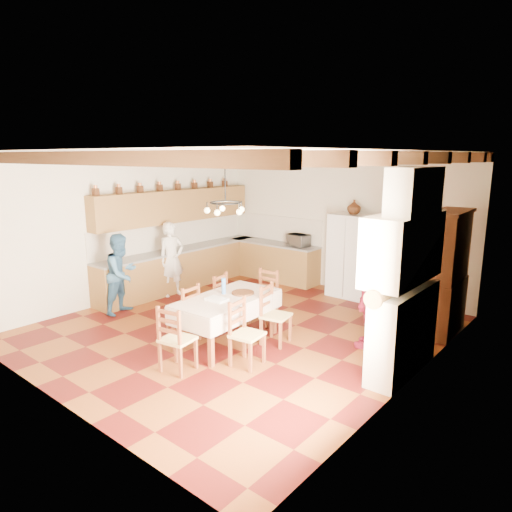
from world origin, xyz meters
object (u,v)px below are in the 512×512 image
at_px(person_man, 172,259).
at_px(chair_left_near, 183,313).
at_px(chair_right_far, 276,315).
at_px(microwave, 298,240).
at_px(chair_end_far, 263,297).
at_px(refrigerator, 353,255).
at_px(chair_right_near, 247,333).
at_px(chair_left_far, 213,299).
at_px(hutch, 447,273).
at_px(person_woman_red, 370,300).
at_px(chair_end_near, 177,338).
at_px(person_woman_blue, 122,274).
at_px(dining_table, 227,302).

bearing_deg(person_man, chair_left_near, -114.87).
height_order(chair_right_far, microwave, microwave).
height_order(chair_right_far, chair_end_far, same).
distance_m(refrigerator, chair_right_near, 4.01).
relative_size(chair_left_near, chair_right_far, 1.00).
distance_m(refrigerator, chair_left_far, 3.35).
xyz_separation_m(hutch, person_woman_red, (-0.69, -1.35, -0.28)).
bearing_deg(chair_left_near, hutch, 129.05).
bearing_deg(chair_end_near, microwave, -84.97).
relative_size(chair_right_near, person_woman_blue, 0.63).
bearing_deg(refrigerator, hutch, -21.66).
bearing_deg(refrigerator, chair_right_near, -82.62).
bearing_deg(person_woman_red, person_man, -95.07).
xyz_separation_m(chair_left_near, chair_right_near, (1.35, 0.01, 0.00)).
relative_size(chair_left_far, chair_end_far, 1.00).
distance_m(chair_right_far, person_woman_red, 1.48).
height_order(chair_left_far, microwave, microwave).
distance_m(chair_right_far, microwave, 3.56).
height_order(refrigerator, microwave, refrigerator).
relative_size(hutch, person_woman_red, 1.37).
bearing_deg(chair_left_near, person_man, -132.06).
bearing_deg(chair_right_near, dining_table, 55.32).
distance_m(refrigerator, chair_end_far, 2.56).
distance_m(dining_table, chair_right_near, 0.89).
height_order(chair_end_far, person_woman_blue, person_woman_blue).
bearing_deg(chair_right_near, chair_left_near, 82.84).
bearing_deg(chair_left_near, chair_end_far, 156.93).
xyz_separation_m(chair_right_far, microwave, (-1.72, 3.07, 0.56)).
distance_m(dining_table, chair_left_far, 0.86).
bearing_deg(person_man, chair_end_near, -117.61).
xyz_separation_m(chair_end_far, microwave, (-0.99, 2.49, 0.56)).
height_order(refrigerator, chair_right_far, refrigerator).
relative_size(person_man, person_woman_red, 1.04).
bearing_deg(person_woman_red, hutch, 145.42).
xyz_separation_m(chair_end_near, microwave, (-1.25, 4.70, 0.56)).
distance_m(chair_left_near, person_man, 2.61).
bearing_deg(person_man, hutch, -62.08).
relative_size(chair_right_far, chair_end_near, 1.00).
distance_m(dining_table, chair_end_near, 1.16).
height_order(refrigerator, person_woman_blue, refrigerator).
bearing_deg(microwave, chair_right_far, -53.34).
height_order(refrigerator, dining_table, refrigerator).
xyz_separation_m(chair_end_far, person_man, (-2.54, 0.05, 0.31)).
bearing_deg(refrigerator, person_woman_blue, -126.22).
bearing_deg(chair_left_near, refrigerator, 161.66).
bearing_deg(hutch, chair_left_near, -137.61).
distance_m(hutch, person_woman_red, 1.54).
height_order(dining_table, person_woman_red, person_woman_red).
height_order(person_man, microwave, person_man).
relative_size(chair_left_far, chair_right_near, 1.00).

